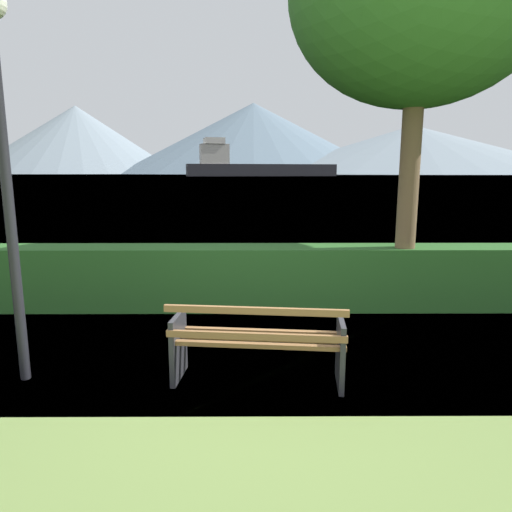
% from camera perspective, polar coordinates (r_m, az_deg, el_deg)
% --- Properties ---
extents(ground_plane, '(1400.00, 1400.00, 0.00)m').
position_cam_1_polar(ground_plane, '(4.78, 0.27, -15.38)').
color(ground_plane, olive).
extents(water_surface, '(620.00, 620.00, 0.00)m').
position_cam_1_polar(water_surface, '(313.60, -0.31, 10.16)').
color(water_surface, slate).
rests_on(water_surface, ground_plane).
extents(park_bench, '(1.76, 0.74, 0.87)m').
position_cam_1_polar(park_bench, '(4.56, 0.20, -10.88)').
color(park_bench, olive).
rests_on(park_bench, ground_plane).
extents(hedge_row, '(8.89, 0.69, 0.97)m').
position_cam_1_polar(hedge_row, '(7.03, 0.07, -2.69)').
color(hedge_row, '#285B23').
rests_on(hedge_row, ground_plane).
extents(lamp_post, '(0.30, 0.30, 3.73)m').
position_cam_1_polar(lamp_post, '(4.97, -29.55, 14.34)').
color(lamp_post, black).
rests_on(lamp_post, ground_plane).
extents(cargo_ship_large, '(81.97, 28.35, 19.72)m').
position_cam_1_polar(cargo_ship_large, '(247.47, -0.64, 11.33)').
color(cargo_ship_large, '#232328').
rests_on(cargo_ship_large, water_surface).
extents(distant_hills, '(734.60, 421.61, 89.25)m').
position_cam_1_polar(distant_hills, '(586.26, -0.50, 14.17)').
color(distant_hills, gray).
rests_on(distant_hills, ground_plane).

